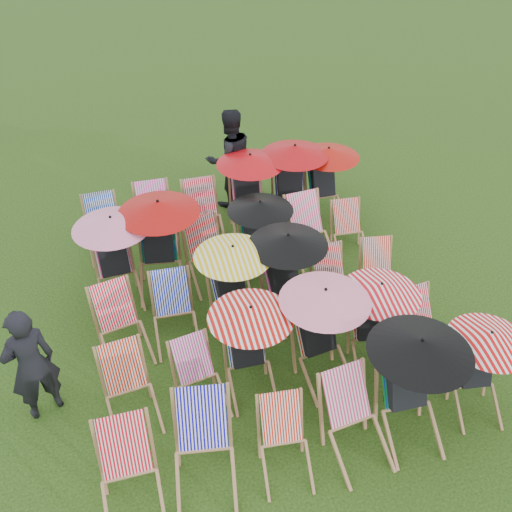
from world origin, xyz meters
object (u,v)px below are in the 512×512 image
object	(u,v)px
person_rear	(230,159)
deckchair_29	(326,182)
deckchair_5	(481,371)
deckchair_0	(129,477)
person_left	(31,365)

from	to	relation	value
person_rear	deckchair_29	bearing A→B (deg)	140.17
deckchair_5	deckchair_0	bearing A→B (deg)	-169.05
deckchair_0	deckchair_29	distance (m)	6.17
deckchair_29	person_left	xyz separation A→B (m)	(-4.95, -3.13, 0.13)
deckchair_5	deckchair_29	xyz separation A→B (m)	(-0.15, 4.54, 0.07)
deckchair_29	person_left	distance (m)	5.85
deckchair_0	person_rear	xyz separation A→B (m)	(2.50, 5.54, 0.45)
deckchair_5	person_rear	size ratio (longest dim) A/B	0.62
deckchair_0	deckchair_5	world-z (taller)	deckchair_5
person_rear	deckchair_0	bearing A→B (deg)	55.40
deckchair_0	deckchair_5	size ratio (longest dim) A/B	0.83
person_rear	person_left	bearing A→B (deg)	39.24
deckchair_29	person_rear	world-z (taller)	person_rear
person_left	person_rear	distance (m)	5.25
deckchair_5	person_rear	bearing A→B (deg)	116.61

